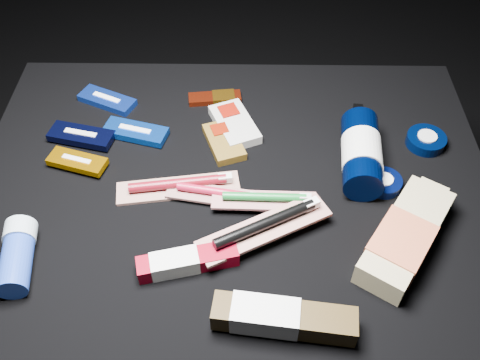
{
  "coord_description": "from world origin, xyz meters",
  "views": [
    {
      "loc": [
        0.02,
        -0.64,
        1.15
      ],
      "look_at": [
        0.01,
        0.01,
        0.42
      ],
      "focal_mm": 40.0,
      "sensor_mm": 36.0,
      "label": 1
    }
  ],
  "objects_px": {
    "deodorant_stick": "(17,255)",
    "bodywash_bottle": "(405,238)",
    "lotion_bottle": "(361,153)",
    "toothpaste_carton_red": "(183,262)"
  },
  "relations": [
    {
      "from": "deodorant_stick",
      "to": "lotion_bottle",
      "type": "bearing_deg",
      "value": 12.38
    },
    {
      "from": "bodywash_bottle",
      "to": "lotion_bottle",
      "type": "bearing_deg",
      "value": 137.93
    },
    {
      "from": "toothpaste_carton_red",
      "to": "deodorant_stick",
      "type": "bearing_deg",
      "value": 165.77
    },
    {
      "from": "bodywash_bottle",
      "to": "deodorant_stick",
      "type": "relative_size",
      "value": 1.78
    },
    {
      "from": "lotion_bottle",
      "to": "deodorant_stick",
      "type": "bearing_deg",
      "value": -153.21
    },
    {
      "from": "bodywash_bottle",
      "to": "toothpaste_carton_red",
      "type": "relative_size",
      "value": 1.42
    },
    {
      "from": "lotion_bottle",
      "to": "bodywash_bottle",
      "type": "xyz_separation_m",
      "value": [
        0.05,
        -0.19,
        -0.01
      ]
    },
    {
      "from": "lotion_bottle",
      "to": "bodywash_bottle",
      "type": "bearing_deg",
      "value": -70.15
    },
    {
      "from": "deodorant_stick",
      "to": "bodywash_bottle",
      "type": "bearing_deg",
      "value": -5.14
    },
    {
      "from": "lotion_bottle",
      "to": "deodorant_stick",
      "type": "height_order",
      "value": "lotion_bottle"
    }
  ]
}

